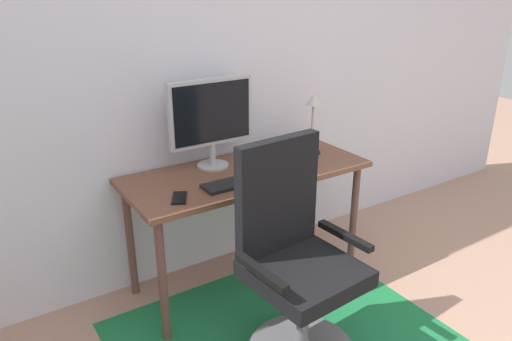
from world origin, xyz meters
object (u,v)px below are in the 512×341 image
object	(u,v)px
desk	(247,183)
coffee_cup	(284,145)
monitor	(211,116)
keyboard	(241,181)
computer_mouse	(295,168)
cell_phone	(179,198)
desk_lamp	(313,113)
office_chair	(295,274)

from	to	relation	value
desk	coffee_cup	world-z (taller)	coffee_cup
monitor	coffee_cup	bearing A→B (deg)	-3.27
coffee_cup	monitor	bearing A→B (deg)	176.73
keyboard	computer_mouse	distance (m)	0.34
keyboard	computer_mouse	world-z (taller)	computer_mouse
coffee_cup	cell_phone	bearing A→B (deg)	-161.67
desk	computer_mouse	size ratio (longest dim) A/B	13.36
desk	desk_lamp	size ratio (longest dim) A/B	3.78
desk	cell_phone	xyz separation A→B (m)	(-0.48, -0.15, 0.08)
computer_mouse	cell_phone	world-z (taller)	computer_mouse
monitor	coffee_cup	world-z (taller)	monitor
keyboard	office_chair	size ratio (longest dim) A/B	0.40
desk	desk_lamp	world-z (taller)	desk_lamp
monitor	office_chair	xyz separation A→B (m)	(-0.01, -0.81, -0.58)
monitor	office_chair	bearing A→B (deg)	-90.55
keyboard	cell_phone	bearing A→B (deg)	-178.91
monitor	keyboard	distance (m)	0.42
desk	coffee_cup	size ratio (longest dim) A/B	14.26
keyboard	desk_lamp	bearing A→B (deg)	15.19
monitor	cell_phone	world-z (taller)	monitor
computer_mouse	office_chair	distance (m)	0.68
desk	desk_lamp	bearing A→B (deg)	2.39
desk	coffee_cup	bearing A→B (deg)	19.64
coffee_cup	cell_phone	world-z (taller)	coffee_cup
desk	cell_phone	size ratio (longest dim) A/B	9.92
desk	desk_lamp	distance (m)	0.59
monitor	coffee_cup	xyz separation A→B (m)	(0.48, -0.03, -0.25)
keyboard	computer_mouse	size ratio (longest dim) A/B	4.13
cell_phone	office_chair	size ratio (longest dim) A/B	0.13
coffee_cup	office_chair	distance (m)	0.98
monitor	desk_lamp	distance (m)	0.63
coffee_cup	cell_phone	xyz separation A→B (m)	(-0.83, -0.28, -0.04)
keyboard	coffee_cup	xyz separation A→B (m)	(0.47, 0.27, 0.04)
desk	office_chair	world-z (taller)	office_chair
cell_phone	desk_lamp	bearing A→B (deg)	38.13
desk	computer_mouse	xyz separation A→B (m)	(0.22, -0.16, 0.10)
desk	office_chair	xyz separation A→B (m)	(-0.14, -0.65, -0.20)
keyboard	coffee_cup	world-z (taller)	coffee_cup
computer_mouse	desk_lamp	bearing A→B (deg)	34.13
desk_lamp	desk	bearing A→B (deg)	-177.61
desk	keyboard	xyz separation A→B (m)	(-0.12, -0.14, 0.09)
coffee_cup	desk_lamp	distance (m)	0.27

